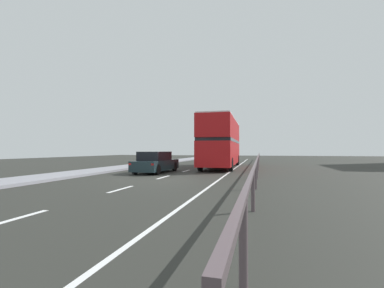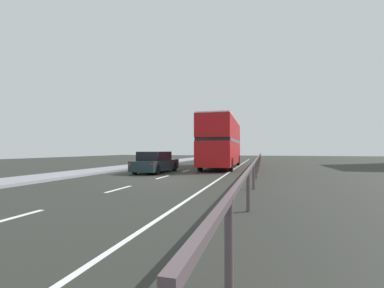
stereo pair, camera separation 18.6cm
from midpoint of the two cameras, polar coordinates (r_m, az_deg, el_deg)
name	(u,v)px [view 1 (the left image)]	position (r m, az deg, el deg)	size (l,w,h in m)	color
ground_plane	(158,180)	(14.16, -7.89, -7.78)	(73.35, 120.00, 0.10)	#2A2B26
near_sidewalk_kerb	(65,175)	(17.28, -26.31, -6.08)	(2.61, 80.00, 0.14)	gray
lane_paint_markings	(221,168)	(21.87, 6.05, -5.35)	(3.38, 46.00, 0.01)	silver
bridge_side_railing	(258,158)	(22.00, 14.07, -3.06)	(0.10, 42.00, 1.05)	#54454A
double_decker_bus_red	(222,142)	(22.78, 6.27, 0.46)	(2.73, 10.70, 4.20)	#B01315
hatchback_car_near	(156,163)	(18.00, -8.24, -4.05)	(1.83, 4.55, 1.44)	#19292E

